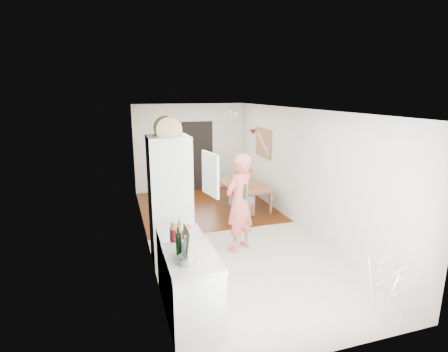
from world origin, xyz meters
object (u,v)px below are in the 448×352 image
stool (241,213)px  dining_chair (245,192)px  person (239,194)px  drying_rack (392,288)px  dining_table (244,196)px

stool → dining_chair: bearing=61.1°
person → drying_rack: size_ratio=2.86×
person → dining_chair: 2.03m
dining_table → stool: (-0.43, -0.97, -0.06)m
dining_chair → drying_rack: (0.43, -4.21, -0.15)m
person → stool: person is taller
person → dining_table: size_ratio=1.46×
dining_chair → drying_rack: dining_chair is taller
dining_chair → stool: (-0.26, -0.46, -0.32)m
stool → drying_rack: (0.68, -3.74, 0.17)m
dining_chair → stool: 0.62m
person → drying_rack: bearing=84.3°
stool → drying_rack: size_ratio=0.54×
dining_table → stool: size_ratio=3.64×
person → stool: 1.67m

